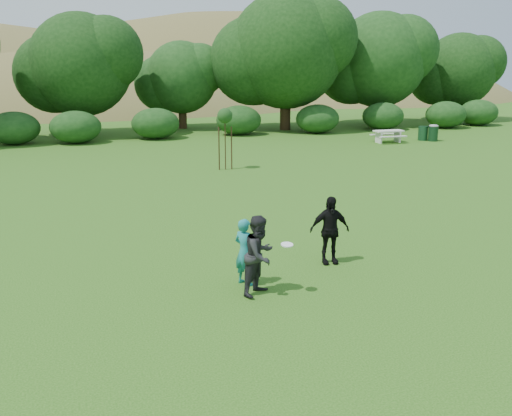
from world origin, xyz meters
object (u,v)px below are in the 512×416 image
(trash_can_near, at_px, (423,133))
(picnic_table, at_px, (388,134))
(player_black, at_px, (329,230))
(player_grey, at_px, (260,255))
(trash_can_lidded, at_px, (433,133))
(sapling, at_px, (225,118))
(player_teal, at_px, (245,252))

(trash_can_near, bearing_deg, picnic_table, -175.20)
(player_black, bearing_deg, player_grey, -143.24)
(trash_can_lidded, bearing_deg, player_black, -130.05)
(player_black, xyz_separation_m, sapling, (0.63, 13.04, 1.55))
(player_grey, bearing_deg, trash_can_lidded, 9.06)
(player_grey, height_order, player_black, player_grey)
(player_teal, distance_m, player_grey, 0.65)
(player_teal, bearing_deg, player_grey, 163.22)
(player_black, bearing_deg, picnic_table, 62.48)
(player_teal, relative_size, picnic_table, 0.87)
(player_black, distance_m, picnic_table, 22.42)
(player_teal, height_order, player_black, player_black)
(player_grey, bearing_deg, picnic_table, 14.68)
(trash_can_lidded, bearing_deg, player_grey, -131.93)
(player_grey, bearing_deg, trash_can_near, 10.42)
(player_grey, distance_m, picnic_table, 24.81)
(player_teal, relative_size, sapling, 0.55)
(player_grey, height_order, sapling, sapling)
(player_teal, distance_m, trash_can_near, 26.25)
(trash_can_lidded, bearing_deg, trash_can_near, 130.95)
(player_teal, bearing_deg, trash_can_lidded, -74.66)
(player_black, bearing_deg, trash_can_near, 57.60)
(trash_can_near, relative_size, picnic_table, 0.50)
(player_grey, distance_m, sapling, 14.74)
(player_grey, xyz_separation_m, player_black, (2.26, 1.34, -0.02))
(picnic_table, bearing_deg, player_grey, -126.31)
(player_grey, relative_size, sapling, 0.63)
(player_grey, bearing_deg, sapling, 39.63)
(player_grey, bearing_deg, player_teal, 65.77)
(player_grey, distance_m, player_black, 2.63)
(trash_can_near, height_order, trash_can_lidded, trash_can_lidded)
(trash_can_lidded, bearing_deg, sapling, -160.14)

